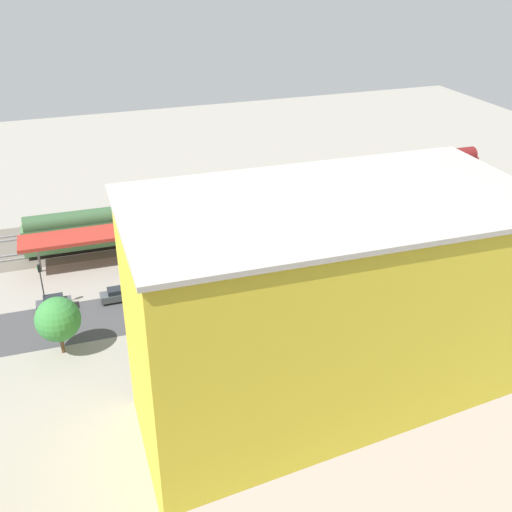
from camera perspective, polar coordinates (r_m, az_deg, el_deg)
The scene contains 21 objects.
ground_plane at distance 80.71m, azimuth -1.26°, elevation -2.29°, with size 185.45×185.45×0.00m, color gray.
rail_bed at distance 97.30m, azimuth -4.84°, elevation 3.04°, with size 115.91×14.62×0.01m, color #665E54.
street_asphalt at distance 78.05m, azimuth -0.52°, elevation -3.39°, with size 115.91×9.00×0.01m, color #424244.
track_rails at distance 97.23m, azimuth -4.84°, elevation 3.14°, with size 115.89×10.64×0.12m.
platform_canopy_near at distance 87.21m, azimuth -5.88°, elevation 3.13°, with size 46.37×5.83×4.59m.
locomotive at distance 105.96m, azimuth 5.53°, elevation 6.12°, with size 15.50×2.85×4.85m.
passenger_coach at distance 115.84m, azimuth 15.46°, elevation 7.88°, with size 19.27×3.24×6.05m.
freight_coach_far at distance 90.69m, azimuth -14.50°, elevation 2.53°, with size 19.91×3.23×5.98m.
parked_car_0 at distance 85.30m, azimuth 6.82°, elevation -0.16°, with size 4.81×1.88×1.72m.
parked_car_1 at distance 82.71m, azimuth 2.70°, elevation -0.90°, with size 4.69×2.02×1.81m.
parked_car_2 at distance 79.91m, azimuth -2.64°, elevation -2.05°, with size 4.39×1.97×1.60m.
parked_car_3 at distance 78.16m, azimuth -6.93°, elevation -2.95°, with size 4.51×1.94×1.64m.
parked_car_4 at distance 77.89m, azimuth -12.57°, elevation -3.53°, with size 4.20×1.71×1.73m.
parked_car_5 at distance 78.08m, azimuth -18.05°, elevation -4.20°, with size 4.10×1.74×1.80m.
construction_building at distance 52.58m, azimuth 6.46°, elevation -6.30°, with size 31.61×16.68×21.84m, color yellow.
construction_roof_slab at distance 47.37m, azimuth 7.16°, elevation 4.98°, with size 32.21×17.28×0.40m, color #B7B2A8.
box_truck_0 at distance 65.47m, azimuth -4.06°, elevation -8.56°, with size 9.10×2.95×3.13m.
street_tree_0 at distance 68.45m, azimuth -17.73°, elevation -5.56°, with size 4.76×4.76×6.58m.
street_tree_1 at distance 71.71m, azimuth 0.26°, elevation -2.44°, with size 4.55×4.55×6.57m.
street_tree_2 at distance 68.15m, azimuth -6.61°, elevation -3.16°, with size 4.93×4.93×8.02m.
traffic_light at distance 77.07m, azimuth -19.13°, elevation -2.06°, with size 0.50×0.36×5.98m.
Camera 1 is at (21.61, 66.74, 39.91)m, focal length 43.56 mm.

